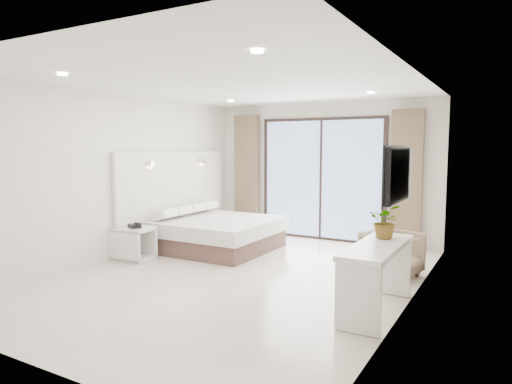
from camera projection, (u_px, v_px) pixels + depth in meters
ground at (240, 277)px, 6.47m from camera, size 6.20×6.20×0.00m
room_shell at (258, 163)px, 7.17m from camera, size 4.62×6.22×2.72m
bed at (216, 233)px, 8.21m from camera, size 1.98×1.89×0.69m
nightstand at (134, 244)px, 7.42m from camera, size 0.62×0.52×0.54m
phone at (135, 226)px, 7.33m from camera, size 0.24×0.22×0.07m
console_desk at (377, 263)px, 5.06m from camera, size 0.48×1.53×0.77m
plant at (386, 225)px, 5.33m from camera, size 0.43×0.46×0.33m
armchair at (392, 251)px, 6.51m from camera, size 0.83×0.86×0.71m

